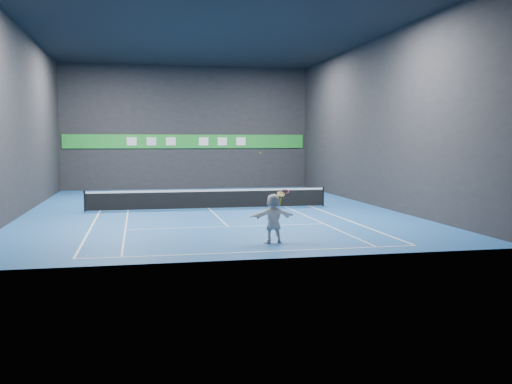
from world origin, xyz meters
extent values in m
plane|color=#1C529B|center=(0.00, 0.00, 0.00)|extent=(26.00, 26.00, 0.00)
plane|color=black|center=(0.00, 0.00, 9.00)|extent=(26.00, 26.00, 0.00)
cube|color=black|center=(0.00, 13.00, 4.50)|extent=(18.00, 0.10, 9.00)
cube|color=black|center=(0.00, -13.00, 4.50)|extent=(18.00, 0.10, 9.00)
cube|color=black|center=(-9.00, 0.00, 4.50)|extent=(0.10, 26.00, 9.00)
cube|color=black|center=(9.00, 0.00, 4.50)|extent=(0.10, 26.00, 9.00)
cube|color=white|center=(0.00, -11.89, 0.00)|extent=(10.98, 0.08, 0.01)
cube|color=white|center=(0.00, 11.89, 0.00)|extent=(10.98, 0.08, 0.01)
cube|color=white|center=(-5.49, 0.00, 0.00)|extent=(0.08, 23.78, 0.01)
cube|color=white|center=(5.49, 0.00, 0.00)|extent=(0.08, 23.78, 0.01)
cube|color=white|center=(-4.11, 0.00, 0.00)|extent=(0.06, 23.78, 0.01)
cube|color=white|center=(4.11, 0.00, 0.00)|extent=(0.06, 23.78, 0.01)
cube|color=white|center=(0.00, -6.40, 0.00)|extent=(8.23, 0.06, 0.01)
cube|color=white|center=(0.00, 6.40, 0.00)|extent=(8.23, 0.06, 0.01)
cube|color=white|center=(0.00, 0.00, 0.00)|extent=(0.06, 12.80, 0.01)
imported|color=white|center=(0.95, -10.36, 0.85)|extent=(1.63, 0.70, 1.70)
sphere|color=#C8FA29|center=(0.54, -10.13, 3.09)|extent=(0.07, 0.07, 0.07)
cylinder|color=black|center=(-6.20, 0.00, 0.54)|extent=(0.10, 0.10, 1.07)
cylinder|color=black|center=(6.20, 0.00, 0.54)|extent=(0.10, 0.10, 1.07)
cube|color=black|center=(0.00, 0.00, 0.47)|extent=(12.40, 0.03, 0.86)
cube|color=white|center=(0.00, 0.00, 0.95)|extent=(12.40, 0.04, 0.10)
cube|color=green|center=(0.00, 12.94, 3.50)|extent=(17.64, 0.06, 1.00)
cube|color=white|center=(-4.00, 12.88, 3.50)|extent=(0.70, 0.04, 0.60)
cube|color=silver|center=(-2.60, 12.88, 3.50)|extent=(0.70, 0.04, 0.60)
cube|color=white|center=(-1.20, 12.88, 3.50)|extent=(0.70, 0.04, 0.60)
cube|color=white|center=(1.20, 12.88, 3.50)|extent=(0.70, 0.04, 0.60)
cube|color=white|center=(2.60, 12.88, 3.50)|extent=(0.70, 0.04, 0.60)
cube|color=white|center=(4.00, 12.88, 3.50)|extent=(0.70, 0.04, 0.60)
torus|color=red|center=(1.37, -10.31, 1.75)|extent=(0.40, 0.37, 0.18)
cylinder|color=#B4CA47|center=(1.23, -10.31, 1.67)|extent=(0.35, 0.29, 0.20)
cylinder|color=red|center=(1.32, -10.31, 1.58)|extent=(0.08, 0.13, 0.17)
cylinder|color=yellow|center=(1.22, -10.33, 1.41)|extent=(0.05, 0.15, 0.26)
camera|label=1|loc=(-3.57, -29.26, 3.47)|focal=40.00mm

